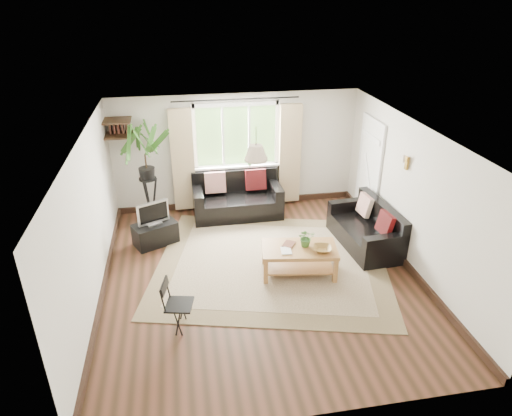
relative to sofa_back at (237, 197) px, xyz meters
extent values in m
plane|color=black|center=(0.07, -2.25, -0.42)|extent=(5.50, 5.50, 0.00)
plane|color=white|center=(0.07, -2.25, 1.98)|extent=(5.50, 5.50, 0.00)
cube|color=beige|center=(0.07, 0.50, 0.78)|extent=(5.00, 0.02, 2.40)
cube|color=beige|center=(0.07, -5.00, 0.78)|extent=(5.00, 0.02, 2.40)
cube|color=beige|center=(-2.43, -2.25, 0.78)|extent=(0.02, 5.50, 2.40)
cube|color=beige|center=(2.57, -2.25, 0.78)|extent=(0.02, 5.50, 2.40)
cube|color=#C3B297|center=(0.33, -1.91, -0.41)|extent=(4.54, 4.14, 0.02)
cube|color=silver|center=(2.54, -0.55, 0.58)|extent=(0.06, 0.96, 2.06)
imported|color=#376528|center=(0.82, -2.24, 0.22)|extent=(0.29, 0.26, 0.30)
imported|color=olive|center=(1.03, -2.43, 0.11)|extent=(0.36, 0.36, 0.07)
imported|color=white|center=(0.38, -2.34, 0.08)|extent=(0.19, 0.24, 0.02)
imported|color=brown|center=(0.48, -2.11, 0.09)|extent=(0.27, 0.28, 0.02)
cube|color=black|center=(-1.63, -0.88, -0.21)|extent=(0.87, 0.71, 0.41)
imported|color=#2D6023|center=(0.32, 0.38, 0.65)|extent=(0.14, 0.10, 0.27)
camera|label=1|loc=(-1.07, -8.35, 3.89)|focal=32.00mm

